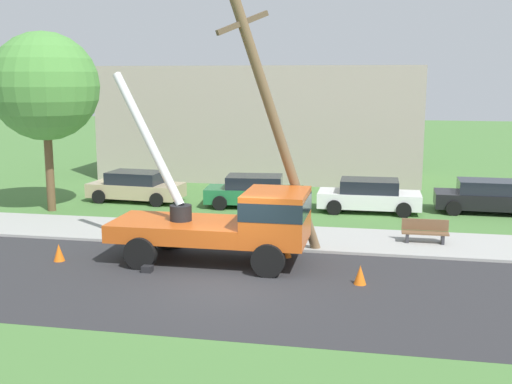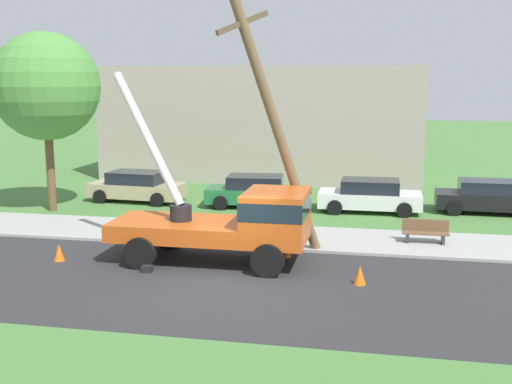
# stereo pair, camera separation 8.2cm
# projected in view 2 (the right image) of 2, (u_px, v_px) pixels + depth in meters

# --- Properties ---
(ground_plane) EXTENTS (120.00, 120.00, 0.00)m
(ground_plane) POSITION_uv_depth(u_px,v_px,m) (289.00, 203.00, 29.52)
(ground_plane) COLOR #477538
(road_asphalt) EXTENTS (80.00, 7.55, 0.01)m
(road_asphalt) POSITION_uv_depth(u_px,v_px,m) (228.00, 285.00, 17.94)
(road_asphalt) COLOR #2B2B2D
(road_asphalt) RESTS_ON ground
(sidewalk_strip) EXTENTS (80.00, 3.43, 0.10)m
(sidewalk_strip) POSITION_uv_depth(u_px,v_px,m) (264.00, 236.00, 23.23)
(sidewalk_strip) COLOR #9E9E99
(sidewalk_strip) RESTS_ON ground
(utility_truck) EXTENTS (6.76, 3.20, 5.98)m
(utility_truck) POSITION_uv_depth(u_px,v_px,m) (235.00, 219.00, 19.85)
(utility_truck) COLOR #C65119
(utility_truck) RESTS_ON ground
(leaning_utility_pole) EXTENTS (3.07, 2.71, 8.52)m
(leaning_utility_pole) POSITION_uv_depth(u_px,v_px,m) (275.00, 124.00, 19.93)
(leaning_utility_pole) COLOR brown
(leaning_utility_pole) RESTS_ON ground
(traffic_cone_ahead) EXTENTS (0.36, 0.36, 0.56)m
(traffic_cone_ahead) POSITION_uv_depth(u_px,v_px,m) (360.00, 275.00, 17.95)
(traffic_cone_ahead) COLOR orange
(traffic_cone_ahead) RESTS_ON ground
(traffic_cone_behind) EXTENTS (0.36, 0.36, 0.56)m
(traffic_cone_behind) POSITION_uv_depth(u_px,v_px,m) (59.00, 252.00, 20.27)
(traffic_cone_behind) COLOR orange
(traffic_cone_behind) RESTS_ON ground
(traffic_cone_curbside) EXTENTS (0.36, 0.36, 0.56)m
(traffic_cone_curbside) POSITION_uv_depth(u_px,v_px,m) (286.00, 249.00, 20.69)
(traffic_cone_curbside) COLOR orange
(traffic_cone_curbside) RESTS_ON ground
(parked_sedan_tan) EXTENTS (4.53, 2.24, 1.42)m
(parked_sedan_tan) POSITION_uv_depth(u_px,v_px,m) (137.00, 186.00, 29.89)
(parked_sedan_tan) COLOR tan
(parked_sedan_tan) RESTS_ON ground
(parked_sedan_green) EXTENTS (4.55, 2.30, 1.42)m
(parked_sedan_green) POSITION_uv_depth(u_px,v_px,m) (255.00, 191.00, 28.66)
(parked_sedan_green) COLOR #1E6638
(parked_sedan_green) RESTS_ON ground
(parked_sedan_white) EXTENTS (4.41, 2.04, 1.42)m
(parked_sedan_white) POSITION_uv_depth(u_px,v_px,m) (370.00, 196.00, 27.56)
(parked_sedan_white) COLOR silver
(parked_sedan_white) RESTS_ON ground
(parked_sedan_black) EXTENTS (4.44, 2.09, 1.42)m
(parked_sedan_black) POSITION_uv_depth(u_px,v_px,m) (488.00, 197.00, 27.33)
(parked_sedan_black) COLOR black
(parked_sedan_black) RESTS_ON ground
(park_bench) EXTENTS (1.60, 0.45, 0.90)m
(park_bench) POSITION_uv_depth(u_px,v_px,m) (425.00, 232.00, 22.12)
(park_bench) COLOR brown
(park_bench) RESTS_ON ground
(roadside_tree_near) EXTENTS (4.62, 4.62, 7.72)m
(roadside_tree_near) POSITION_uv_depth(u_px,v_px,m) (46.00, 87.00, 26.99)
(roadside_tree_near) COLOR brown
(roadside_tree_near) RESTS_ON ground
(lowrise_building_backdrop) EXTENTS (18.00, 6.00, 6.40)m
(lowrise_building_backdrop) POSITION_uv_depth(u_px,v_px,m) (263.00, 122.00, 36.87)
(lowrise_building_backdrop) COLOR #A5998C
(lowrise_building_backdrop) RESTS_ON ground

